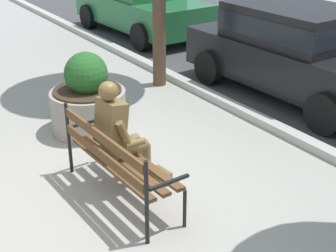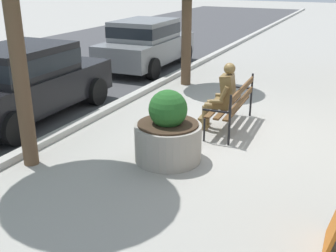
# 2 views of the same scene
# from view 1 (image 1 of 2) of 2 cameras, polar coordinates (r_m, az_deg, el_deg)

# --- Properties ---
(ground_plane) EXTENTS (80.00, 80.00, 0.00)m
(ground_plane) POSITION_cam_1_polar(r_m,az_deg,el_deg) (5.89, -7.28, -7.63)
(ground_plane) COLOR #9E9B93
(curb_stone) EXTENTS (60.00, 0.20, 0.12)m
(curb_stone) POSITION_cam_1_polar(r_m,az_deg,el_deg) (7.41, 13.10, -0.42)
(curb_stone) COLOR #B2AFA8
(curb_stone) RESTS_ON ground
(park_bench) EXTENTS (1.82, 0.60, 0.95)m
(park_bench) POSITION_cam_1_polar(r_m,az_deg,el_deg) (5.47, -6.20, -3.71)
(park_bench) COLOR brown
(park_bench) RESTS_ON ground
(bronze_statue_seated) EXTENTS (0.62, 0.80, 1.37)m
(bronze_statue_seated) POSITION_cam_1_polar(r_m,az_deg,el_deg) (5.66, -5.32, -1.21)
(bronze_statue_seated) COLOR brown
(bronze_statue_seated) RESTS_ON ground
(concrete_planter) EXTENTS (1.11, 1.11, 1.21)m
(concrete_planter) POSITION_cam_1_polar(r_m,az_deg,el_deg) (7.27, -9.37, 2.86)
(concrete_planter) COLOR gray
(concrete_planter) RESTS_ON ground
(parked_car_green) EXTENTS (4.15, 2.01, 1.56)m
(parked_car_green) POSITION_cam_1_polar(r_m,az_deg,el_deg) (12.81, -3.34, 14.48)
(parked_car_green) COLOR #236638
(parked_car_green) RESTS_ON ground
(parked_car_black) EXTENTS (4.15, 2.01, 1.56)m
(parked_car_black) POSITION_cam_1_polar(r_m,az_deg,el_deg) (8.75, 14.76, 8.80)
(parked_car_black) COLOR black
(parked_car_black) RESTS_ON ground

